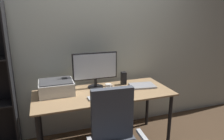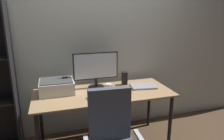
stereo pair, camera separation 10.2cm
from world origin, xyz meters
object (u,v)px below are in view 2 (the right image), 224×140
(speaker_left, at_px, (66,84))
(desk, at_px, (104,98))
(mouse, at_px, (120,93))
(speaker_right, at_px, (125,78))
(monitor, at_px, (96,68))
(laptop, at_px, (143,86))
(coffee_mug, at_px, (108,88))
(keyboard, at_px, (100,97))
(printer, at_px, (57,86))

(speaker_left, bearing_deg, desk, -24.36)
(mouse, height_order, speaker_right, speaker_right)
(desk, height_order, mouse, mouse)
(monitor, height_order, laptop, monitor)
(coffee_mug, height_order, laptop, coffee_mug)
(coffee_mug, bearing_deg, desk, -179.21)
(mouse, xyz_separation_m, speaker_left, (-0.60, 0.33, 0.07))
(speaker_left, bearing_deg, coffee_mug, -21.73)
(laptop, relative_size, speaker_left, 1.88)
(speaker_left, distance_m, speaker_right, 0.78)
(keyboard, height_order, mouse, mouse)
(mouse, xyz_separation_m, laptop, (0.38, 0.16, -0.01))
(coffee_mug, bearing_deg, speaker_left, 158.27)
(speaker_right, bearing_deg, desk, -149.74)
(laptop, relative_size, speaker_right, 1.88)
(laptop, distance_m, speaker_right, 0.27)
(monitor, bearing_deg, keyboard, -95.74)
(keyboard, bearing_deg, laptop, 14.02)
(coffee_mug, relative_size, speaker_right, 0.60)
(monitor, height_order, printer, monitor)
(monitor, distance_m, keyboard, 0.44)
(desk, relative_size, mouse, 17.37)
(laptop, height_order, speaker_left, speaker_left)
(coffee_mug, xyz_separation_m, speaker_right, (0.28, 0.20, 0.03))
(monitor, xyz_separation_m, printer, (-0.50, -0.06, -0.18))
(keyboard, height_order, speaker_right, speaker_right)
(laptop, bearing_deg, coffee_mug, -167.86)
(monitor, height_order, speaker_right, monitor)
(laptop, bearing_deg, speaker_right, 148.72)
(monitor, bearing_deg, laptop, -16.38)
(desk, relative_size, keyboard, 5.75)
(mouse, relative_size, coffee_mug, 0.95)
(coffee_mug, distance_m, speaker_left, 0.54)
(speaker_left, bearing_deg, keyboard, -44.96)
(desk, bearing_deg, speaker_left, 155.64)
(speaker_left, bearing_deg, printer, -154.83)
(keyboard, relative_size, printer, 0.72)
(laptop, height_order, printer, printer)
(keyboard, height_order, speaker_left, speaker_left)
(monitor, xyz_separation_m, keyboard, (-0.04, -0.36, -0.25))
(speaker_left, xyz_separation_m, speaker_right, (0.78, 0.00, 0.00))
(printer, bearing_deg, mouse, -21.66)
(desk, distance_m, speaker_left, 0.51)
(desk, height_order, printer, printer)
(printer, bearing_deg, keyboard, -33.37)
(monitor, xyz_separation_m, speaker_right, (0.39, -0.01, -0.18))
(speaker_right, bearing_deg, printer, -176.77)
(desk, bearing_deg, monitor, 103.37)
(speaker_right, bearing_deg, mouse, -118.89)
(mouse, height_order, printer, printer)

